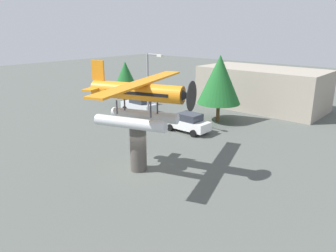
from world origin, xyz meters
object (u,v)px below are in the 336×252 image
storefront_building (262,88)px  display_pedestal (138,147)px  car_near_silver (139,105)px  car_mid_white (188,123)px  floatplane_monument (139,99)px  streetlight_primary (150,86)px  tree_west (125,76)px  tree_east (219,80)px

storefront_building → display_pedestal: bearing=-84.9°
car_near_silver → storefront_building: bearing=-129.4°
car_near_silver → car_mid_white: (8.51, -1.98, 0.00)m
floatplane_monument → streetlight_primary: floatplane_monument is taller
car_near_silver → tree_west: (-3.70, 1.39, 2.73)m
car_near_silver → floatplane_monument: bearing=136.4°
car_mid_white → streetlight_primary: (-2.83, -2.06, 3.29)m
tree_east → streetlight_primary: bearing=-112.8°
storefront_building → tree_west: tree_west is taller
floatplane_monument → tree_east: bearing=82.4°
car_mid_white → tree_east: tree_east is taller
streetlight_primary → tree_west: size_ratio=1.33×
floatplane_monument → streetlight_primary: 8.77m
display_pedestal → floatplane_monument: bearing=18.8°
floatplane_monument → storefront_building: size_ratio=0.72×
car_near_silver → storefront_building: size_ratio=0.30×
display_pedestal → tree_west: 19.32m
car_mid_white → tree_east: bearing=-91.0°
floatplane_monument → tree_west: (-14.99, 12.14, -1.28)m
car_near_silver → storefront_building: storefront_building is taller
car_mid_white → tree_east: 5.93m
display_pedestal → car_mid_white: bearing=106.8°
display_pedestal → streetlight_primary: size_ratio=0.45×
car_near_silver → tree_west: 4.80m
streetlight_primary → tree_east: 7.51m
car_near_silver → tree_east: tree_east is taller
car_near_silver → tree_east: 9.68m
display_pedestal → storefront_building: bearing=95.1°
floatplane_monument → tree_east: (-2.69, 13.63, -0.62)m
tree_west → display_pedestal: bearing=-39.3°
tree_west → floatplane_monument: bearing=-39.0°
display_pedestal → car_mid_white: display_pedestal is taller
storefront_building → tree_east: 8.57m
display_pedestal → car_near_silver: 15.54m
storefront_building → tree_east: size_ratio=2.12×
display_pedestal → storefront_building: size_ratio=0.23×
tree_east → display_pedestal: bearing=-79.4°
streetlight_primary → storefront_building: bearing=77.0°
storefront_building → tree_west: 16.27m
display_pedestal → tree_west: bearing=140.7°
display_pedestal → storefront_building: 22.10m
streetlight_primary → storefront_building: (3.53, 15.25, -1.82)m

